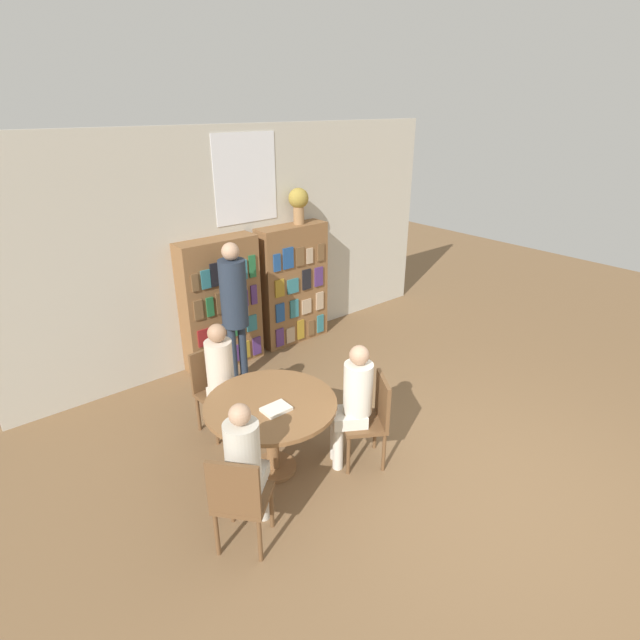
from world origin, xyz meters
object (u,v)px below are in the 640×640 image
at_px(librarian_standing, 234,298).
at_px(chair_far_side, 371,416).
at_px(flower_vase, 299,202).
at_px(seated_reader_right, 353,398).
at_px(bookshelf_right, 293,285).
at_px(seated_reader_left, 223,374).
at_px(bookshelf_left, 221,304).
at_px(seated_reader_back, 245,461).
at_px(reading_table, 271,414).
at_px(chair_left_side, 215,386).
at_px(chair_near_camera, 239,498).

bearing_deg(librarian_standing, chair_far_side, -85.67).
distance_m(flower_vase, seated_reader_right, 3.18).
bearing_deg(bookshelf_right, flower_vase, 1.89).
height_order(flower_vase, librarian_standing, flower_vase).
bearing_deg(seated_reader_right, seated_reader_left, 62.99).
distance_m(chair_far_side, librarian_standing, 2.25).
relative_size(bookshelf_left, seated_reader_left, 1.35).
distance_m(seated_reader_right, librarian_standing, 2.10).
bearing_deg(seated_reader_back, flower_vase, 95.32).
xyz_separation_m(flower_vase, seated_reader_back, (-2.59, -2.67, -1.29)).
bearing_deg(librarian_standing, flower_vase, 20.20).
distance_m(reading_table, chair_left_side, 0.95).
bearing_deg(reading_table, flower_vase, 47.18).
bearing_deg(chair_near_camera, bookshelf_left, 112.08).
height_order(bookshelf_left, chair_left_side, bookshelf_left).
relative_size(chair_near_camera, librarian_standing, 0.51).
height_order(chair_left_side, librarian_standing, librarian_standing).
bearing_deg(seated_reader_left, chair_near_camera, 59.95).
height_order(chair_left_side, seated_reader_left, seated_reader_left).
bearing_deg(seated_reader_back, librarian_standing, 110.11).
height_order(reading_table, chair_left_side, chair_left_side).
bearing_deg(chair_near_camera, seated_reader_back, 90.00).
bearing_deg(flower_vase, chair_near_camera, -134.43).
bearing_deg(chair_far_side, flower_vase, 7.07).
bearing_deg(seated_reader_back, chair_near_camera, -90.00).
bearing_deg(bookshelf_right, seated_reader_left, -144.05).
bearing_deg(chair_near_camera, seated_reader_left, 113.95).
height_order(bookshelf_right, flower_vase, flower_vase).
bearing_deg(chair_left_side, bookshelf_right, -152.32).
bearing_deg(seated_reader_left, bookshelf_right, -148.54).
height_order(reading_table, seated_reader_right, seated_reader_right).
height_order(seated_reader_left, seated_reader_back, seated_reader_left).
xyz_separation_m(seated_reader_back, librarian_standing, (1.22, 2.16, 0.39)).
relative_size(chair_left_side, seated_reader_right, 0.72).
height_order(chair_left_side, chair_far_side, same).
bearing_deg(chair_left_side, seated_reader_right, 113.94).
relative_size(chair_far_side, seated_reader_back, 0.73).
xyz_separation_m(chair_far_side, librarian_standing, (-0.16, 2.16, 0.59)).
bearing_deg(bookshelf_right, seated_reader_back, -132.74).
xyz_separation_m(seated_reader_left, seated_reader_back, (-0.52, -1.26, -0.01)).
height_order(flower_vase, reading_table, flower_vase).
bearing_deg(flower_vase, chair_left_side, -149.40).
distance_m(reading_table, chair_near_camera, 0.95).
height_order(chair_far_side, librarian_standing, librarian_standing).
xyz_separation_m(reading_table, seated_reader_left, (-0.06, 0.76, 0.10)).
bearing_deg(chair_far_side, bookshelf_left, 33.14).
xyz_separation_m(flower_vase, seated_reader_left, (-2.07, -1.41, -1.28)).
distance_m(bookshelf_left, seated_reader_right, 2.57).
xyz_separation_m(chair_near_camera, seated_reader_back, (0.14, 0.12, 0.20)).
xyz_separation_m(bookshelf_right, seated_reader_right, (-1.23, -2.57, -0.13)).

